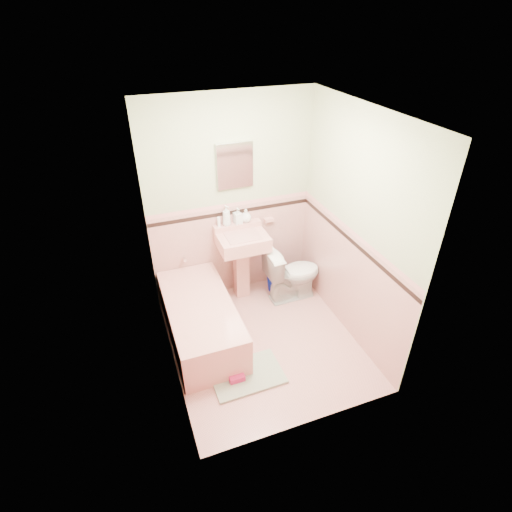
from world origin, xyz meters
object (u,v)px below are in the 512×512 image
object	(u,v)px
bathtub	(201,321)
toilet	(293,273)
medicine_cabinet	(235,166)
soap_bottle_mid	(238,216)
shoe	(237,378)
soap_bottle_left	(226,216)
sink	(243,267)
soap_bottle_right	(246,216)
bucket	(277,280)

from	to	relation	value
bathtub	toilet	xyz separation A→B (m)	(1.27, 0.32, 0.13)
bathtub	toilet	size ratio (longest dim) A/B	2.10
medicine_cabinet	toilet	xyz separation A→B (m)	(0.59, -0.42, -1.34)
soap_bottle_mid	shoe	distance (m)	1.88
soap_bottle_left	sink	bearing A→B (deg)	-53.96
soap_bottle_right	soap_bottle_mid	bearing A→B (deg)	180.00
shoe	medicine_cabinet	bearing A→B (deg)	71.40
medicine_cabinet	shoe	distance (m)	2.29
soap_bottle_right	shoe	world-z (taller)	soap_bottle_right
soap_bottle_mid	sink	bearing A→B (deg)	-92.97
medicine_cabinet	soap_bottle_right	bearing A→B (deg)	-14.94
bathtub	sink	distance (m)	0.89
medicine_cabinet	soap_bottle_right	world-z (taller)	medicine_cabinet
sink	bathtub	bearing A→B (deg)	-142.07
medicine_cabinet	bathtub	bearing A→B (deg)	-132.58
soap_bottle_mid	bucket	distance (m)	1.07
medicine_cabinet	toilet	bearing A→B (deg)	-35.40
toilet	bucket	xyz separation A→B (m)	(-0.12, 0.21, -0.21)
soap_bottle_right	shoe	distance (m)	1.90
medicine_cabinet	shoe	bearing A→B (deg)	-108.60
soap_bottle_left	soap_bottle_mid	size ratio (longest dim) A/B	1.27
medicine_cabinet	soap_bottle_left	xyz separation A→B (m)	(-0.13, -0.03, -0.59)
soap_bottle_mid	shoe	world-z (taller)	soap_bottle_mid
toilet	shoe	distance (m)	1.58
medicine_cabinet	shoe	size ratio (longest dim) A/B	3.37
toilet	bucket	size ratio (longest dim) A/B	2.51
soap_bottle_left	soap_bottle_right	size ratio (longest dim) A/B	1.51
soap_bottle_right	toilet	bearing A→B (deg)	-39.17
toilet	shoe	xyz separation A→B (m)	(-1.10, -1.09, -0.30)
soap_bottle_mid	bathtub	bearing A→B (deg)	-134.15
bathtub	soap_bottle_mid	world-z (taller)	soap_bottle_mid
sink	medicine_cabinet	world-z (taller)	medicine_cabinet
bathtub	soap_bottle_left	bearing A→B (deg)	52.29
soap_bottle_right	bucket	bearing A→B (deg)	-26.82
soap_bottle_mid	toilet	distance (m)	1.01
medicine_cabinet	soap_bottle_mid	xyz separation A→B (m)	(0.01, -0.03, -0.61)
sink	medicine_cabinet	xyz separation A→B (m)	(0.00, 0.21, 1.24)
bathtub	soap_bottle_left	size ratio (longest dim) A/B	5.93
soap_bottle_mid	toilet	size ratio (longest dim) A/B	0.28
sink	soap_bottle_right	distance (m)	0.64
bathtub	soap_bottle_right	xyz separation A→B (m)	(0.79, 0.71, 0.85)
soap_bottle_left	toilet	xyz separation A→B (m)	(0.72, -0.39, -0.76)
medicine_cabinet	bucket	bearing A→B (deg)	-24.15
bucket	soap_bottle_left	bearing A→B (deg)	163.27
soap_bottle_mid	bucket	world-z (taller)	soap_bottle_mid
sink	soap_bottle_right	bearing A→B (deg)	58.01
soap_bottle_left	shoe	bearing A→B (deg)	-104.32
sink	bucket	xyz separation A→B (m)	(0.47, -0.00, -0.32)
toilet	shoe	bearing A→B (deg)	133.69
bucket	shoe	bearing A→B (deg)	-126.89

